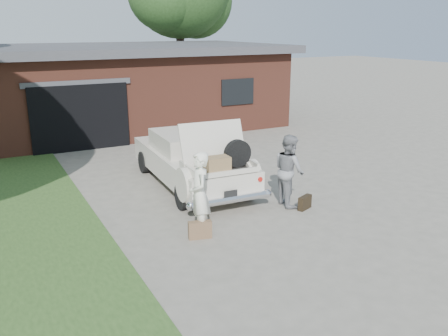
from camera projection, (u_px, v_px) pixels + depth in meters
name	position (u px, v px, depth m)	size (l,w,h in m)	color
ground	(237.00, 225.00, 9.98)	(90.00, 90.00, 0.00)	gray
house	(122.00, 85.00, 19.65)	(12.80, 7.80, 3.30)	brown
sedan	(192.00, 159.00, 12.32)	(2.09, 4.86, 1.92)	beige
woman_left	(200.00, 194.00, 9.31)	(0.62, 0.41, 1.70)	white
woman_right	(289.00, 170.00, 10.93)	(0.81, 0.63, 1.67)	gray
suitcase_left	(200.00, 230.00, 9.32)	(0.46, 0.15, 0.36)	brown
suitcase_right	(305.00, 203.00, 10.82)	(0.41, 0.13, 0.31)	black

